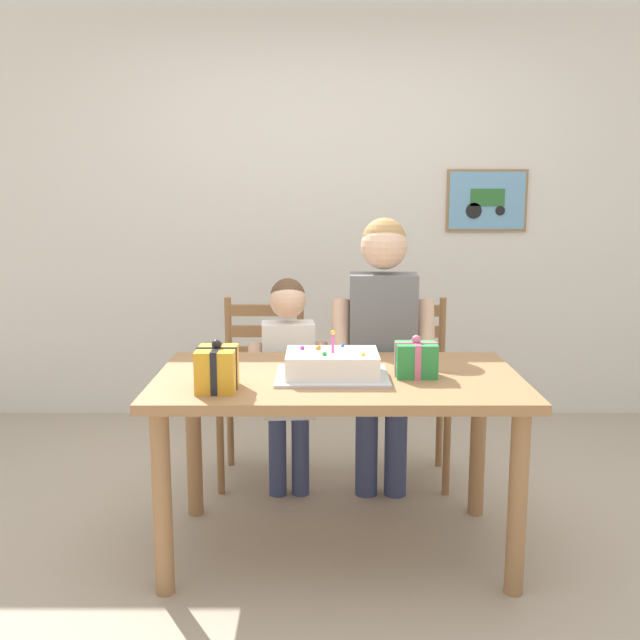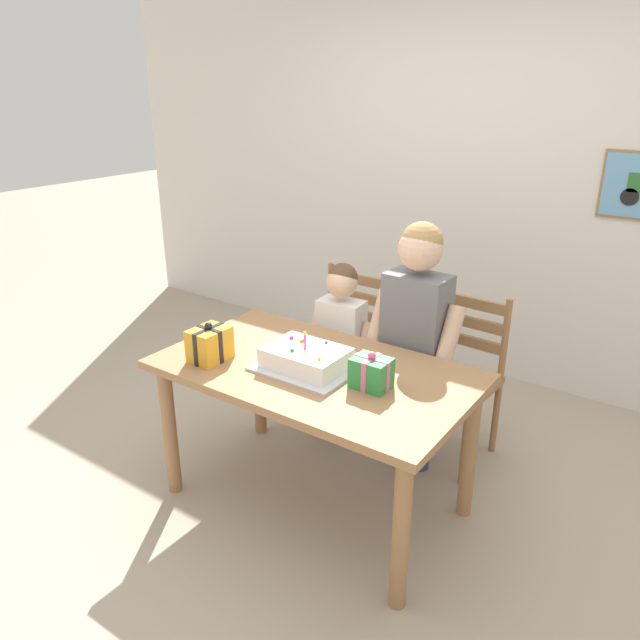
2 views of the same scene
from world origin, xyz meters
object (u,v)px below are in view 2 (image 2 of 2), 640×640
Objects in this scene: dining_table at (315,387)px; chair_right at (456,377)px; child_younger at (341,336)px; gift_box_red_large at (371,373)px; chair_left at (343,345)px; child_older at (416,325)px; birthday_cake at (306,359)px; gift_box_beside_cake at (210,344)px.

dining_table is 0.90m from chair_right.
gift_box_red_large is at bearing -47.52° from child_younger.
chair_left is 0.68× the size of child_older.
dining_table is 0.16m from birthday_cake.
dining_table is 7.56× the size of gift_box_beside_cake.
birthday_cake is 0.46m from gift_box_beside_cake.
dining_table is at bearing -114.70° from chair_right.
birthday_cake is 0.65m from child_younger.
child_older is (0.25, 0.60, 0.03)m from birthday_cake.
child_older reaches higher than gift_box_beside_cake.
chair_right is 0.45m from child_older.
chair_left reaches higher than dining_table.
gift_box_red_large is at bearing -94.35° from chair_right.
dining_table is 1.36× the size of child_younger.
chair_left is at bearing 85.17° from gift_box_beside_cake.
chair_right is 0.68× the size of child_older.
child_younger is at bearing -157.69° from chair_right.
child_older reaches higher than gift_box_red_large.
child_older is (0.68, 0.77, -0.00)m from gift_box_beside_cake.
chair_right is 0.86× the size of child_younger.
dining_table is 0.60m from child_younger.
birthday_cake is at bearing -112.73° from child_older.
chair_left is (0.09, 1.02, -0.36)m from gift_box_beside_cake.
child_older is (-0.08, 0.58, 0.01)m from gift_box_red_large.
child_younger is at bearing 132.48° from gift_box_red_large.
gift_box_red_large is 0.80m from child_younger.
birthday_cake reaches higher than gift_box_beside_cake.
birthday_cake is 0.96m from chair_left.
birthday_cake is 2.59× the size of gift_box_red_large.
chair_left is (-0.37, 0.80, -0.18)m from dining_table.
birthday_cake is 2.29× the size of gift_box_beside_cake.
chair_right is at bearing 64.85° from birthday_cake.
chair_left is at bearing 114.51° from dining_table.
gift_box_beside_cake reaches higher than gift_box_red_large.
chair_left is at bearing 129.31° from gift_box_red_large.
dining_table is 0.53m from gift_box_beside_cake.
gift_box_red_large is 1.12m from chair_left.
dining_table is 3.30× the size of birthday_cake.
dining_table is 1.08× the size of child_older.
birthday_cake reaches higher than chair_right.
gift_box_beside_cake is 0.21× the size of chair_right.
chair_right is at bearing 22.31° from child_younger.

